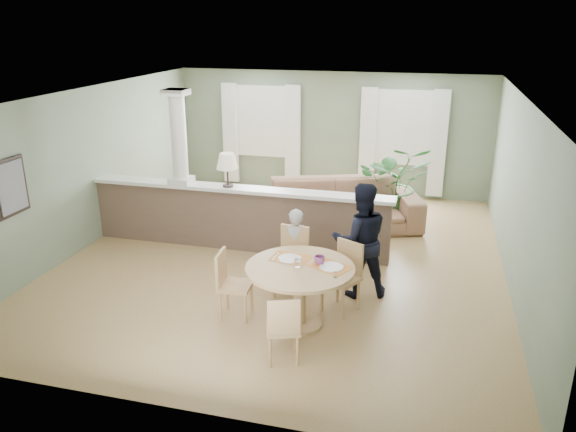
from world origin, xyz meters
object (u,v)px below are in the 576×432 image
(chair_near, at_px, (283,326))
(chair_far_man, at_px, (344,273))
(child_person, at_px, (296,248))
(chair_far_boy, at_px, (292,257))
(chair_side, at_px, (230,281))
(houseplant, at_px, (394,183))
(man_person, at_px, (360,240))
(sofa, at_px, (336,206))
(dining_table, at_px, (301,279))

(chair_near, bearing_deg, chair_far_man, -126.78)
(child_person, bearing_deg, chair_far_boy, 86.33)
(chair_side, height_order, child_person, child_person)
(houseplant, bearing_deg, man_person, -93.59)
(chair_far_man, bearing_deg, chair_far_boy, -173.76)
(chair_side, distance_m, child_person, 1.24)
(houseplant, bearing_deg, chair_far_boy, -108.40)
(chair_far_man, relative_size, child_person, 0.78)
(chair_far_man, bearing_deg, sofa, 129.04)
(chair_far_boy, relative_size, chair_near, 1.15)
(houseplant, relative_size, chair_side, 1.68)
(chair_far_boy, height_order, chair_far_man, chair_far_boy)
(chair_near, relative_size, chair_side, 0.93)
(dining_table, height_order, chair_side, dining_table)
(sofa, bearing_deg, chair_near, -107.15)
(dining_table, height_order, chair_near, dining_table)
(sofa, height_order, chair_side, chair_side)
(chair_far_man, height_order, man_person, man_person)
(houseplant, bearing_deg, dining_table, -100.56)
(chair_side, bearing_deg, chair_far_man, -72.02)
(chair_far_man, height_order, child_person, child_person)
(chair_far_boy, bearing_deg, dining_table, -64.18)
(man_person, bearing_deg, sofa, -92.91)
(chair_far_boy, distance_m, chair_near, 1.80)
(chair_side, bearing_deg, child_person, -35.00)
(chair_far_man, bearing_deg, houseplant, 111.83)
(sofa, height_order, man_person, man_person)
(man_person, bearing_deg, houseplant, -113.55)
(child_person, xyz_separation_m, man_person, (0.94, 0.01, 0.22))
(chair_far_man, height_order, chair_side, chair_far_man)
(chair_far_boy, xyz_separation_m, child_person, (0.01, 0.17, 0.07))
(dining_table, relative_size, child_person, 1.13)
(dining_table, bearing_deg, child_person, 107.07)
(sofa, xyz_separation_m, man_person, (0.79, -2.57, 0.38))
(sofa, xyz_separation_m, dining_table, (0.18, -3.65, 0.21))
(dining_table, bearing_deg, chair_near, -89.80)
(chair_far_boy, height_order, child_person, child_person)
(chair_far_boy, height_order, chair_near, chair_far_boy)
(chair_near, relative_size, child_person, 0.70)
(houseplant, xyz_separation_m, dining_table, (-0.81, -4.37, -0.11))
(chair_side, relative_size, man_person, 0.55)
(dining_table, distance_m, man_person, 1.25)
(child_person, height_order, man_person, man_person)
(houseplant, distance_m, chair_far_boy, 3.66)
(sofa, distance_m, houseplant, 1.27)
(chair_far_man, bearing_deg, man_person, 101.06)
(sofa, height_order, houseplant, houseplant)
(sofa, xyz_separation_m, chair_side, (-0.78, -3.64, 0.05))
(sofa, bearing_deg, chair_far_boy, -112.79)
(sofa, bearing_deg, chair_side, -121.61)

